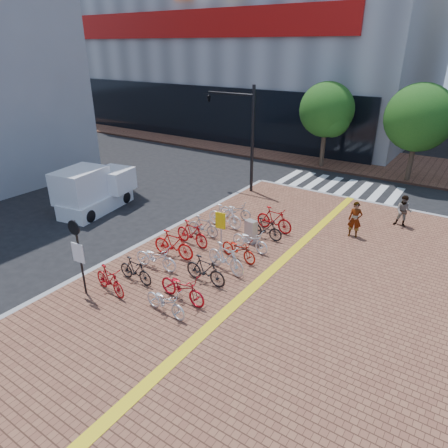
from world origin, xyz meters
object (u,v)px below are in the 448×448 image
Objects in this scene: bike_2 at (156,257)px; traffic_light_pole at (232,118)px; bike_0 at (110,280)px; bike_8 at (165,302)px; yellow_sign at (221,224)px; bike_3 at (173,244)px; bike_9 at (182,287)px; bike_6 at (225,216)px; bike_14 at (266,229)px; bike_10 at (205,270)px; bike_11 at (226,258)px; pedestrian_b at (404,211)px; bike_12 at (239,249)px; bike_15 at (274,219)px; pedestrian_a at (355,220)px; utility_box at (251,232)px; bike_13 at (250,240)px; bike_4 at (192,233)px; notice_sign at (78,249)px; bike_1 at (135,270)px; bike_7 at (236,210)px; box_truck at (94,190)px; bike_5 at (203,226)px.

bike_2 is 0.30× the size of traffic_light_pole.
bike_0 is at bearing 167.01° from bike_2.
bike_8 is 5.04m from yellow_sign.
bike_3 is 3.22m from bike_9.
bike_6 reaches higher than bike_14.
traffic_light_pole is at bearing 29.25° from bike_10.
bike_11 is at bearing -58.31° from traffic_light_pole.
bike_6 is 1.20× the size of pedestrian_b.
bike_10 is 2.21m from bike_12.
bike_15 is at bearing -39.76° from traffic_light_pole.
bike_12 is at bearing 3.29° from bike_8.
yellow_sign is at bearing 165.63° from bike_15.
bike_6 reaches higher than bike_2.
bike_14 is 1.00m from bike_15.
utility_box is (-3.64, -3.23, -0.31)m from pedestrian_a.
pedestrian_b reaches higher than bike_13.
bike_0 is 2.48m from bike_8.
traffic_light_pole is at bearing 27.18° from bike_4.
pedestrian_a is (3.33, 8.43, 0.32)m from bike_9.
pedestrian_b is at bearing 47.37° from utility_box.
bike_15 is (2.32, 3.37, 0.03)m from bike_4.
yellow_sign is 0.59× the size of notice_sign.
bike_12 is (2.30, 3.62, -0.01)m from bike_1.
bike_6 is 2.27m from bike_14.
yellow_sign is 8.97m from traffic_light_pole.
bike_11 is at bearing -89.10° from bike_3.
bike_0 reaches higher than bike_7.
bike_3 is 2.20m from yellow_sign.
notice_sign is (-3.22, -6.18, 1.34)m from bike_13.
box_truck is (-6.33, 5.76, -0.82)m from notice_sign.
bike_2 is at bearing 2.39° from bike_1.
bike_1 is at bearing 94.52° from bike_9.
bike_1 is 4.23m from yellow_sign.
bike_11 is (0.14, 2.48, 0.06)m from bike_9.
notice_sign reaches higher than bike_7.
bike_11 reaches higher than bike_1.
bike_5 is (-0.27, 4.62, -0.00)m from bike_1.
pedestrian_a reaches higher than bike_9.
yellow_sign is at bearing -122.62° from utility_box.
box_truck is at bearing 70.51° from bike_3.
traffic_light_pole is (-3.03, 10.17, 3.77)m from bike_2.
bike_11 is at bearing -165.88° from bike_12.
bike_6 reaches higher than bike_12.
traffic_light_pole reaches higher than bike_2.
yellow_sign is 6.02m from notice_sign.
utility_box is 0.63× the size of yellow_sign.
bike_8 is at bearing -160.16° from bike_5.
bike_6 is 2.35m from yellow_sign.
bike_11 is 2.06m from bike_13.
bike_6 reaches higher than bike_1.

